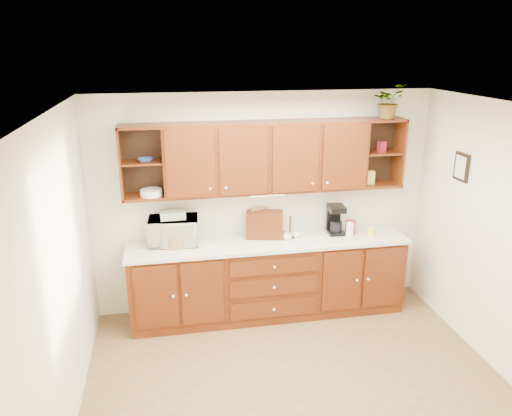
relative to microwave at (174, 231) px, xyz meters
name	(u,v)px	position (x,y,z in m)	size (l,w,h in m)	color
floor	(300,389)	(1.07, -1.56, -1.09)	(4.00, 4.00, 0.00)	brown
ceiling	(309,111)	(1.07, -1.56, 1.51)	(4.00, 4.00, 0.00)	white
back_wall	(263,203)	(1.07, 0.19, 0.21)	(4.00, 4.00, 0.00)	#F2EBCB
left_wall	(60,283)	(-0.93, -1.56, 0.21)	(3.50, 3.50, 0.00)	#F2EBCB
right_wall	(511,247)	(3.07, -1.56, 0.21)	(3.50, 3.50, 0.00)	#F2EBCB
base_cabinets	(268,279)	(1.07, -0.11, -0.64)	(3.20, 0.60, 0.90)	#3B1406
countertop	(269,242)	(1.07, -0.12, -0.17)	(3.24, 0.64, 0.04)	silver
upper_cabinets	(267,157)	(1.08, 0.03, 0.80)	(3.20, 0.33, 0.80)	#3B1406
undercabinet_light	(267,194)	(1.07, -0.03, 0.38)	(0.40, 0.05, 0.03)	white
framed_picture	(462,167)	(3.05, -0.66, 0.76)	(0.03, 0.24, 0.30)	black
wicker_basket	(176,242)	(0.02, -0.11, -0.09)	(0.22, 0.22, 0.13)	#996A3F
microwave	(174,231)	(0.00, 0.00, 0.00)	(0.55, 0.37, 0.31)	#ECE5CC
towel_stack	(173,214)	(0.00, 0.00, 0.19)	(0.27, 0.20, 0.08)	#EDE56F
wine_bottle	(251,227)	(0.88, -0.02, -0.01)	(0.07, 0.07, 0.28)	black
woven_tray	(260,233)	(1.02, 0.11, -0.14)	(0.35, 0.35, 0.02)	#996A3F
bread_box	(264,224)	(1.05, 0.03, 0.00)	(0.42, 0.26, 0.30)	#3B1406
mug_tree	(290,234)	(1.34, -0.08, -0.11)	(0.22, 0.23, 0.27)	#3B1406
canister_red	(350,227)	(2.08, -0.07, -0.07)	(0.12, 0.12, 0.16)	maroon
canister_white	(350,230)	(2.04, -0.17, -0.07)	(0.09, 0.09, 0.17)	white
canister_yellow	(371,232)	(2.29, -0.20, -0.10)	(0.09, 0.09, 0.11)	yellow
coffee_maker	(335,219)	(1.91, -0.01, 0.01)	(0.20, 0.25, 0.35)	black
bowl_stack	(145,160)	(-0.26, -0.01, 0.83)	(0.16, 0.16, 0.04)	navy
plate_stack	(151,193)	(-0.22, -0.01, 0.46)	(0.24, 0.24, 0.07)	white
pantry_box_yellow	(370,177)	(2.33, 0.02, 0.51)	(0.09, 0.07, 0.16)	yellow
pantry_box_red	(382,147)	(2.44, 0.02, 0.87)	(0.08, 0.07, 0.12)	maroon
potted_plant	(388,101)	(2.46, -0.02, 1.39)	(0.35, 0.30, 0.39)	#999999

